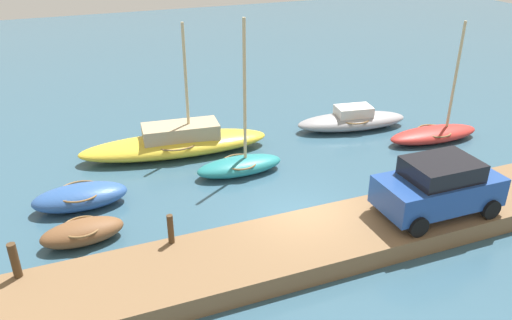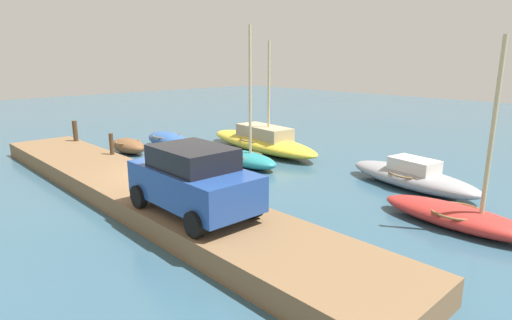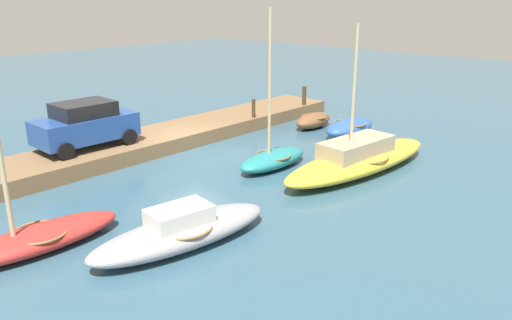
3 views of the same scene
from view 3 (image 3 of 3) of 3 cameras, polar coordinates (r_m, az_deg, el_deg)
The scene contains 11 objects.
ground_plane at distance 21.95m, azimuth -7.24°, elevation 1.01°, with size 84.00×84.00×0.00m, color #33566B.
dock_platform at distance 23.11m, azimuth -9.95°, elevation 2.57°, with size 20.38×2.87×0.63m, color brown.
sailboat_yellow at distance 19.51m, azimuth 11.57°, elevation 0.19°, with size 8.09×2.87×5.50m.
dinghy_brown at distance 25.75m, azimuth 6.49°, elevation 4.48°, with size 2.57×1.29×0.73m.
rowboat_teal at distance 19.59m, azimuth 1.92°, elevation 0.28°, with size 3.45×1.40×6.02m.
motorboat_grey at distance 13.76m, azimuth -8.38°, elevation -7.88°, with size 5.51×2.45×1.12m.
rowboat_red at distance 14.61m, azimuth -23.23°, elevation -7.94°, with size 4.45×1.60×5.28m.
rowboat_blue at distance 24.46m, azimuth 10.53°, elevation 3.64°, with size 3.23×1.58×0.81m.
mooring_post_west at distance 28.07m, azimuth 5.46°, elevation 7.26°, with size 0.22×0.22×1.02m, color #47331E.
mooring_post_mid_west at distance 24.98m, azimuth -0.28°, elevation 5.85°, with size 0.18×0.18×0.92m, color #47331E.
parked_car at distance 21.04m, azimuth -18.74°, elevation 3.84°, with size 3.91×2.10×1.82m.
Camera 3 is at (13.50, 16.07, 6.44)m, focal length 35.40 mm.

